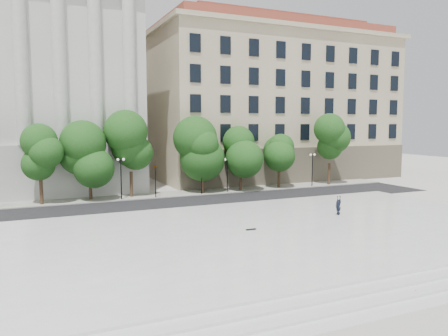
{
  "coord_description": "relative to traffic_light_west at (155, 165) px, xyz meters",
  "views": [
    {
      "loc": [
        -14.8,
        -24.36,
        8.2
      ],
      "look_at": [
        0.64,
        10.0,
        4.4
      ],
      "focal_mm": 35.0,
      "sensor_mm": 36.0,
      "label": 1
    }
  ],
  "objects": [
    {
      "name": "building_west",
      "position": [
        -14.87,
        16.27,
        9.21
      ],
      "size": [
        31.5,
        27.65,
        25.6
      ],
      "color": "silver",
      "rests_on": "ground"
    },
    {
      "name": "street",
      "position": [
        2.13,
        -4.3,
        -3.66
      ],
      "size": [
        60.0,
        8.0,
        0.02
      ],
      "primitive_type": "cube",
      "color": "black",
      "rests_on": "ground"
    },
    {
      "name": "plaza",
      "position": [
        2.13,
        -19.3,
        -3.45
      ],
      "size": [
        44.0,
        22.0,
        0.45
      ],
      "primitive_type": "cube",
      "color": "white",
      "rests_on": "ground"
    },
    {
      "name": "traffic_light_west",
      "position": [
        0.0,
        0.0,
        0.0
      ],
      "size": [
        0.53,
        1.71,
        4.18
      ],
      "color": "black",
      "rests_on": "ground"
    },
    {
      "name": "person_lying",
      "position": [
        11.33,
        -17.14,
        -3.0
      ],
      "size": [
        0.75,
        1.69,
        0.44
      ],
      "primitive_type": "imported",
      "rotation": [
        -1.54,
        0.0,
        0.1
      ],
      "color": "black",
      "rests_on": "plaza"
    },
    {
      "name": "ground",
      "position": [
        2.13,
        -22.3,
        -3.67
      ],
      "size": [
        160.0,
        160.0,
        0.0
      ],
      "primitive_type": "plane",
      "color": "beige",
      "rests_on": "ground"
    },
    {
      "name": "far_sidewalk",
      "position": [
        2.13,
        1.7,
        -3.61
      ],
      "size": [
        60.0,
        4.0,
        0.12
      ],
      "primitive_type": "cube",
      "color": "#A5A298",
      "rests_on": "ground"
    },
    {
      "name": "traffic_light_east",
      "position": [
        5.45,
        0.0,
        0.08
      ],
      "size": [
        0.86,
        1.91,
        4.25
      ],
      "color": "black",
      "rests_on": "ground"
    },
    {
      "name": "building_east",
      "position": [
        22.13,
        16.61,
        7.47
      ],
      "size": [
        36.0,
        26.15,
        23.0
      ],
      "color": "beige",
      "rests_on": "ground"
    },
    {
      "name": "lamp_posts",
      "position": [
        2.38,
        0.3,
        -0.64
      ],
      "size": [
        37.9,
        0.28,
        4.56
      ],
      "color": "black",
      "rests_on": "ground"
    },
    {
      "name": "plaza_steps",
      "position": [
        2.13,
        -31.2,
        -3.55
      ],
      "size": [
        44.0,
        3.0,
        0.3
      ],
      "color": "white",
      "rests_on": "ground"
    },
    {
      "name": "skateboard",
      "position": [
        2.02,
        -18.82,
        -3.18
      ],
      "size": [
        0.78,
        0.22,
        0.08
      ],
      "primitive_type": "cube",
      "rotation": [
        0.0,
        0.0,
        -0.03
      ],
      "color": "black",
      "rests_on": "plaza"
    },
    {
      "name": "street_trees",
      "position": [
        1.93,
        1.15,
        1.32
      ],
      "size": [
        47.97,
        4.99,
        7.65
      ],
      "color": "#382619",
      "rests_on": "ground"
    }
  ]
}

